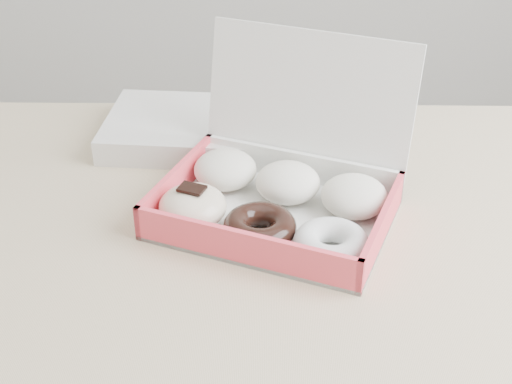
{
  "coord_description": "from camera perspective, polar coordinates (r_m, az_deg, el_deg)",
  "views": [
    {
      "loc": [
        0.04,
        -0.79,
        1.3
      ],
      "look_at": [
        0.03,
        0.01,
        0.81
      ],
      "focal_mm": 50.0,
      "sensor_mm": 36.0,
      "label": 1
    }
  ],
  "objects": [
    {
      "name": "donut_box",
      "position": [
        0.98,
        1.69,
        0.03
      ],
      "size": [
        0.38,
        0.36,
        0.22
      ],
      "rotation": [
        0.0,
        0.0,
        -0.37
      ],
      "color": "white",
      "rests_on": "table"
    },
    {
      "name": "table",
      "position": [
        1.01,
        -1.46,
        -6.7
      ],
      "size": [
        1.2,
        0.8,
        0.75
      ],
      "color": "tan",
      "rests_on": "ground"
    },
    {
      "name": "newspapers",
      "position": [
        1.18,
        -5.67,
        5.08
      ],
      "size": [
        0.27,
        0.22,
        0.04
      ],
      "primitive_type": "cube",
      "rotation": [
        0.0,
        0.0,
        -0.07
      ],
      "color": "white",
      "rests_on": "table"
    }
  ]
}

